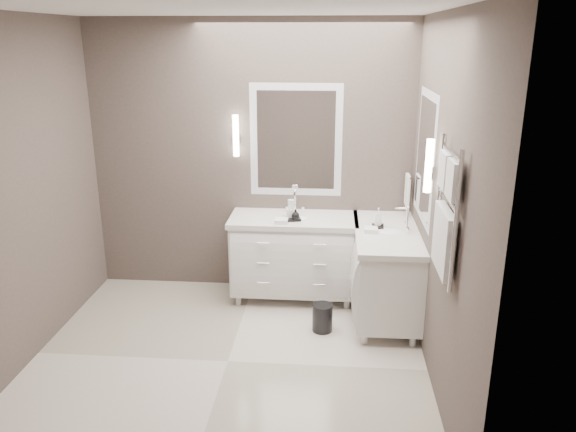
# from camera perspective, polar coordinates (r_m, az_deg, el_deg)

# --- Properties ---
(floor) EXTENTS (3.20, 3.00, 0.01)m
(floor) POSITION_cam_1_polar(r_m,az_deg,el_deg) (4.74, -6.14, -14.51)
(floor) COLOR beige
(floor) RESTS_ON ground
(ceiling) EXTENTS (3.20, 3.00, 0.01)m
(ceiling) POSITION_cam_1_polar(r_m,az_deg,el_deg) (4.01, -7.49, 20.32)
(ceiling) COLOR white
(ceiling) RESTS_ON wall_back
(wall_back) EXTENTS (3.20, 0.01, 2.70)m
(wall_back) POSITION_cam_1_polar(r_m,az_deg,el_deg) (5.61, -3.80, 5.74)
(wall_back) COLOR #4E433E
(wall_back) RESTS_ON floor
(wall_front) EXTENTS (3.20, 0.01, 2.70)m
(wall_front) POSITION_cam_1_polar(r_m,az_deg,el_deg) (2.81, -12.67, -7.25)
(wall_front) COLOR #4E433E
(wall_front) RESTS_ON floor
(wall_left) EXTENTS (0.01, 3.00, 2.70)m
(wall_left) POSITION_cam_1_polar(r_m,az_deg,el_deg) (4.75, -26.10, 1.72)
(wall_left) COLOR #4E433E
(wall_left) RESTS_ON floor
(wall_right) EXTENTS (0.01, 3.00, 2.70)m
(wall_right) POSITION_cam_1_polar(r_m,az_deg,el_deg) (4.17, 15.42, 0.89)
(wall_right) COLOR #4E433E
(wall_right) RESTS_ON floor
(vanity_back) EXTENTS (1.24, 0.59, 0.97)m
(vanity_back) POSITION_cam_1_polar(r_m,az_deg,el_deg) (5.55, 0.58, -3.70)
(vanity_back) COLOR white
(vanity_back) RESTS_ON floor
(vanity_right) EXTENTS (0.59, 1.24, 0.97)m
(vanity_right) POSITION_cam_1_polar(r_m,az_deg,el_deg) (5.26, 9.92, -5.22)
(vanity_right) COLOR white
(vanity_right) RESTS_ON floor
(mirror_back) EXTENTS (0.90, 0.02, 1.10)m
(mirror_back) POSITION_cam_1_polar(r_m,az_deg,el_deg) (5.51, 0.81, 7.67)
(mirror_back) COLOR white
(mirror_back) RESTS_ON wall_back
(mirror_right) EXTENTS (0.02, 0.90, 1.10)m
(mirror_right) POSITION_cam_1_polar(r_m,az_deg,el_deg) (4.89, 13.76, 5.86)
(mirror_right) COLOR white
(mirror_right) RESTS_ON wall_right
(sconce_back) EXTENTS (0.06, 0.06, 0.40)m
(sconce_back) POSITION_cam_1_polar(r_m,az_deg,el_deg) (5.51, -5.32, 8.05)
(sconce_back) COLOR white
(sconce_back) RESTS_ON wall_back
(sconce_right) EXTENTS (0.06, 0.06, 0.40)m
(sconce_right) POSITION_cam_1_polar(r_m,az_deg,el_deg) (4.31, 14.12, 4.85)
(sconce_right) COLOR white
(sconce_right) RESTS_ON wall_right
(towel_bar_corner) EXTENTS (0.03, 0.22, 0.30)m
(towel_bar_corner) POSITION_cam_1_polar(r_m,az_deg,el_deg) (5.52, 12.03, 2.67)
(towel_bar_corner) COLOR white
(towel_bar_corner) RESTS_ON wall_right
(towel_ladder) EXTENTS (0.06, 0.58, 0.90)m
(towel_ladder) POSITION_cam_1_polar(r_m,az_deg,el_deg) (3.78, 15.72, -0.24)
(towel_ladder) COLOR white
(towel_ladder) RESTS_ON wall_right
(waste_bin) EXTENTS (0.20, 0.20, 0.25)m
(waste_bin) POSITION_cam_1_polar(r_m,az_deg,el_deg) (5.09, 3.51, -10.27)
(waste_bin) COLOR black
(waste_bin) RESTS_ON floor
(amenity_tray_back) EXTENTS (0.17, 0.14, 0.02)m
(amenity_tray_back) POSITION_cam_1_polar(r_m,az_deg,el_deg) (5.33, 0.47, -0.32)
(amenity_tray_back) COLOR black
(amenity_tray_back) RESTS_ON vanity_back
(amenity_tray_right) EXTENTS (0.12, 0.15, 0.02)m
(amenity_tray_right) POSITION_cam_1_polar(r_m,az_deg,el_deg) (5.18, 9.10, -1.09)
(amenity_tray_right) COLOR black
(amenity_tray_right) RESTS_ON vanity_right
(water_bottle) EXTENTS (0.07, 0.07, 0.18)m
(water_bottle) POSITION_cam_1_polar(r_m,az_deg,el_deg) (5.38, 0.30, 0.74)
(water_bottle) COLOR silver
(water_bottle) RESTS_ON vanity_back
(soap_bottle_a) EXTENTS (0.07, 0.07, 0.12)m
(soap_bottle_a) POSITION_cam_1_polar(r_m,az_deg,el_deg) (5.33, 0.17, 0.47)
(soap_bottle_a) COLOR white
(soap_bottle_a) RESTS_ON amenity_tray_back
(soap_bottle_b) EXTENTS (0.09, 0.09, 0.10)m
(soap_bottle_b) POSITION_cam_1_polar(r_m,az_deg,el_deg) (5.28, 0.78, 0.19)
(soap_bottle_b) COLOR black
(soap_bottle_b) RESTS_ON amenity_tray_back
(soap_bottle_c) EXTENTS (0.08, 0.08, 0.17)m
(soap_bottle_c) POSITION_cam_1_polar(r_m,az_deg,el_deg) (5.16, 9.15, -0.09)
(soap_bottle_c) COLOR white
(soap_bottle_c) RESTS_ON amenity_tray_right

